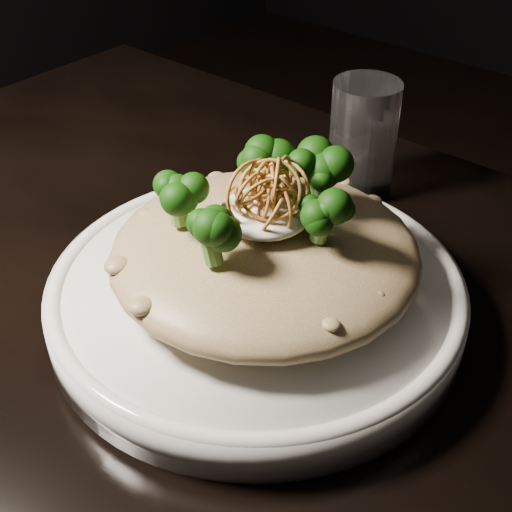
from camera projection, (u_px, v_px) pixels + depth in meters
The scene contains 7 objects.
table at pixel (220, 451), 0.55m from camera, with size 1.10×0.80×0.75m.
plate at pixel (256, 297), 0.55m from camera, with size 0.31×0.31×0.03m, color silver.
risotto at pixel (265, 252), 0.52m from camera, with size 0.23×0.23×0.05m, color brown.
broccoli at pixel (255, 193), 0.49m from camera, with size 0.15×0.15×0.05m, color black, non-canonical shape.
cheese at pixel (265, 213), 0.50m from camera, with size 0.07×0.07×0.02m, color white.
shallots at pixel (265, 180), 0.48m from camera, with size 0.06×0.06×0.04m, color brown, non-canonical shape.
drinking_glass at pixel (363, 139), 0.67m from camera, with size 0.06×0.06×0.11m, color white.
Camera 1 is at (0.25, -0.25, 1.12)m, focal length 50.00 mm.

